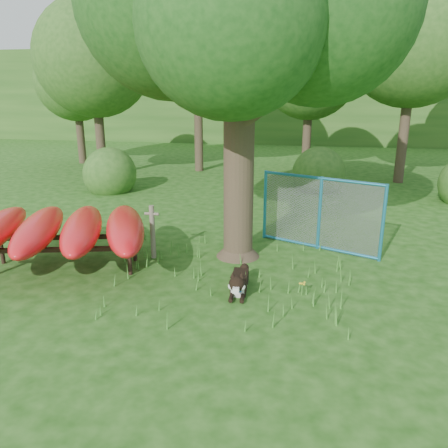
# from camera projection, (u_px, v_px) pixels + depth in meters

# --- Properties ---
(ground) EXTENTS (80.00, 80.00, 0.00)m
(ground) POSITION_uv_depth(u_px,v_px,m) (198.00, 303.00, 7.10)
(ground) COLOR #18450D
(ground) RESTS_ON ground
(wooden_post) EXTENTS (0.30, 0.10, 1.11)m
(wooden_post) POSITION_uv_depth(u_px,v_px,m) (153.00, 231.00, 8.87)
(wooden_post) COLOR #665D4D
(wooden_post) RESTS_ON ground
(kayak_rack) EXTENTS (4.10, 3.67, 1.05)m
(kayak_rack) POSITION_uv_depth(u_px,v_px,m) (61.00, 229.00, 8.24)
(kayak_rack) COLOR black
(kayak_rack) RESTS_ON ground
(husky_dog) EXTENTS (0.33, 1.15, 0.51)m
(husky_dog) POSITION_uv_depth(u_px,v_px,m) (239.00, 283.00, 7.43)
(husky_dog) COLOR black
(husky_dog) RESTS_ON ground
(fence_section) EXTENTS (2.54, 1.13, 2.66)m
(fence_section) POSITION_uv_depth(u_px,v_px,m) (320.00, 213.00, 9.34)
(fence_section) COLOR teal
(fence_section) RESTS_ON ground
(wildflower_clump) EXTENTS (0.11, 0.10, 0.24)m
(wildflower_clump) POSITION_uv_depth(u_px,v_px,m) (302.00, 285.00, 7.32)
(wildflower_clump) COLOR #458A2D
(wildflower_clump) RESTS_ON ground
(bg_tree_a) EXTENTS (4.40, 4.40, 6.70)m
(bg_tree_a) POSITION_uv_depth(u_px,v_px,m) (94.00, 58.00, 16.37)
(bg_tree_a) COLOR #382C1E
(bg_tree_a) RESTS_ON ground
(bg_tree_b) EXTENTS (5.20, 5.20, 8.22)m
(bg_tree_b) POSITION_uv_depth(u_px,v_px,m) (197.00, 30.00, 17.28)
(bg_tree_b) COLOR #382C1E
(bg_tree_b) RESTS_ON ground
(bg_tree_c) EXTENTS (4.00, 4.00, 6.12)m
(bg_tree_c) POSITION_uv_depth(u_px,v_px,m) (310.00, 71.00, 17.83)
(bg_tree_c) COLOR #382C1E
(bg_tree_c) RESTS_ON ground
(bg_tree_d) EXTENTS (4.80, 4.80, 7.50)m
(bg_tree_d) POSITION_uv_depth(u_px,v_px,m) (415.00, 37.00, 15.03)
(bg_tree_d) COLOR #382C1E
(bg_tree_d) RESTS_ON ground
(bg_tree_f) EXTENTS (3.60, 3.60, 5.55)m
(bg_tree_f) POSITION_uv_depth(u_px,v_px,m) (75.00, 81.00, 19.86)
(bg_tree_f) COLOR #382C1E
(bg_tree_f) RESTS_ON ground
(shrub_left) EXTENTS (1.80, 1.80, 1.80)m
(shrub_left) POSITION_uv_depth(u_px,v_px,m) (111.00, 191.00, 15.06)
(shrub_left) COLOR #29551B
(shrub_left) RESTS_ON ground
(shrub_mid) EXTENTS (1.80, 1.80, 1.80)m
(shrub_mid) POSITION_uv_depth(u_px,v_px,m) (317.00, 190.00, 15.18)
(shrub_mid) COLOR #29551B
(shrub_mid) RESTS_ON ground
(wooded_hillside) EXTENTS (80.00, 12.00, 6.00)m
(wooded_hillside) POSITION_uv_depth(u_px,v_px,m) (290.00, 95.00, 32.51)
(wooded_hillside) COLOR #29551B
(wooded_hillside) RESTS_ON ground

